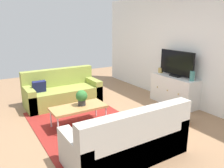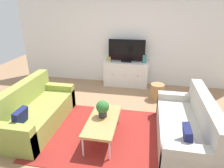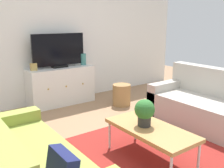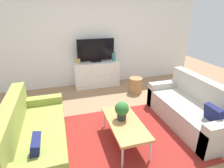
{
  "view_description": "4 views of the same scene",
  "coord_description": "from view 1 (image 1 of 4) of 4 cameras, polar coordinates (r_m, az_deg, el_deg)",
  "views": [
    {
      "loc": [
        3.82,
        -1.87,
        1.98
      ],
      "look_at": [
        0.0,
        0.5,
        0.76
      ],
      "focal_mm": 35.98,
      "sensor_mm": 36.0,
      "label": 1
    },
    {
      "loc": [
        0.67,
        -3.07,
        2.28
      ],
      "look_at": [
        0.0,
        0.5,
        0.76
      ],
      "focal_mm": 31.31,
      "sensor_mm": 36.0,
      "label": 2
    },
    {
      "loc": [
        -1.96,
        -2.18,
        1.58
      ],
      "look_at": [
        0.0,
        0.5,
        0.76
      ],
      "focal_mm": 41.45,
      "sensor_mm": 36.0,
      "label": 3
    },
    {
      "loc": [
        -0.92,
        -2.55,
        2.08
      ],
      "look_at": [
        0.0,
        0.5,
        0.76
      ],
      "focal_mm": 29.15,
      "sensor_mm": 36.0,
      "label": 4
    }
  ],
  "objects": [
    {
      "name": "wicker_basket",
      "position": [
        4.77,
        16.8,
        -7.33
      ],
      "size": [
        0.34,
        0.34,
        0.4
      ],
      "primitive_type": "cylinder",
      "color": "#9E7547",
      "rests_on": "ground_plane"
    },
    {
      "name": "flat_screen_tv",
      "position": [
        5.68,
        16.07,
        4.97
      ],
      "size": [
        1.02,
        0.16,
        0.63
      ],
      "color": "black",
      "rests_on": "tv_console"
    },
    {
      "name": "area_rug",
      "position": [
        4.64,
        -6.93,
        -10.1
      ],
      "size": [
        2.5,
        1.9,
        0.01
      ],
      "primitive_type": "cube",
      "color": "maroon",
      "rests_on": "ground_plane"
    },
    {
      "name": "mantel_clock",
      "position": [
        6.05,
        12.25,
        3.42
      ],
      "size": [
        0.11,
        0.07,
        0.13
      ],
      "primitive_type": "cube",
      "color": "tan",
      "rests_on": "tv_console"
    },
    {
      "name": "ground_plane",
      "position": [
        4.7,
        -5.25,
        -9.78
      ],
      "size": [
        10.0,
        10.0,
        0.0
      ],
      "primitive_type": "plane",
      "color": "#997251"
    },
    {
      "name": "glass_vase",
      "position": [
        5.38,
        19.72,
        1.93
      ],
      "size": [
        0.11,
        0.11,
        0.23
      ],
      "primitive_type": "cylinder",
      "color": "teal",
      "rests_on": "tv_console"
    },
    {
      "name": "couch_left_side",
      "position": [
        5.8,
        -12.65,
        -2.13
      ],
      "size": [
        0.82,
        1.82,
        0.86
      ],
      "color": "olive",
      "rests_on": "ground_plane"
    },
    {
      "name": "tv_console",
      "position": [
        5.81,
        15.45,
        -1.56
      ],
      "size": [
        1.25,
        0.47,
        0.71
      ],
      "color": "white",
      "rests_on": "ground_plane"
    },
    {
      "name": "wall_back",
      "position": [
        5.88,
        17.44,
        8.4
      ],
      "size": [
        6.4,
        0.12,
        2.7
      ],
      "primitive_type": "cube",
      "color": "white",
      "rests_on": "ground_plane"
    },
    {
      "name": "couch_right_side",
      "position": [
        3.42,
        4.24,
        -14.53
      ],
      "size": [
        0.82,
        1.82,
        0.86
      ],
      "color": "#B2ADA3",
      "rests_on": "ground_plane"
    },
    {
      "name": "potted_plant",
      "position": [
        4.44,
        -7.72,
        -3.3
      ],
      "size": [
        0.23,
        0.23,
        0.31
      ],
      "color": "#2D2D2D",
      "rests_on": "coffee_table"
    },
    {
      "name": "coffee_table",
      "position": [
        4.46,
        -8.49,
        -6.03
      ],
      "size": [
        0.51,
        1.07,
        0.41
      ],
      "color": "#B7844C",
      "rests_on": "ground_plane"
    }
  ]
}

